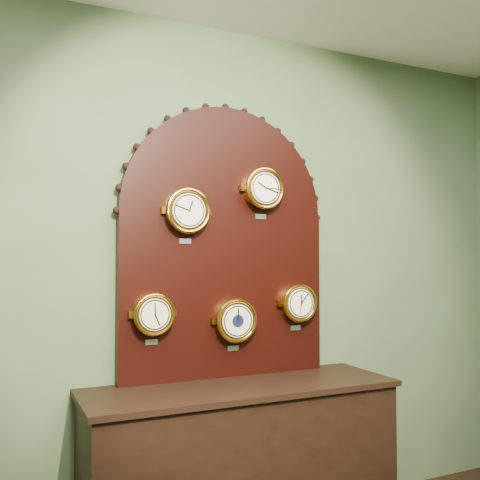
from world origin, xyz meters
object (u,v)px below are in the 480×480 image
shop_counter (242,469)px  arabic_clock (263,189)px  display_board (225,233)px  hygrometer (153,314)px  roman_clock (187,211)px  tide_clock (298,303)px  barometer (236,320)px

shop_counter → arabic_clock: bearing=36.6°
shop_counter → arabic_clock: (0.21, 0.15, 1.48)m
display_board → hygrometer: 0.61m
shop_counter → arabic_clock: 1.50m
roman_clock → tide_clock: 0.85m
hygrometer → tide_clock: 0.86m
tide_clock → barometer: bearing=-179.9°
display_board → arabic_clock: bearing=-18.0°
display_board → arabic_clock: 0.33m
roman_clock → tide_clock: (0.68, 0.00, -0.51)m
shop_counter → hygrometer: (-0.43, 0.15, 0.80)m
display_board → barometer: size_ratio=5.25×
hygrometer → tide_clock: bearing=0.0°
hygrometer → tide_clock: tide_clock is taller
barometer → tide_clock: bearing=0.1°
shop_counter → display_board: display_board is taller
arabic_clock → barometer: arabic_clock is taller
roman_clock → barometer: bearing=-0.0°
roman_clock → display_board: bearing=15.2°
shop_counter → barometer: 0.76m
display_board → hygrometer: display_board is taller
barometer → roman_clock: bearing=180.0°
roman_clock → shop_counter: bearing=-31.8°
roman_clock → tide_clock: bearing=0.1°
tide_clock → hygrometer: bearing=-180.0°
display_board → tide_clock: 0.59m
display_board → roman_clock: display_board is taller
shop_counter → roman_clock: (-0.25, 0.15, 1.33)m
hygrometer → barometer: hygrometer is taller
arabic_clock → display_board: bearing=162.0°
roman_clock → arabic_clock: bearing=0.0°
hygrometer → barometer: size_ratio=0.93×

